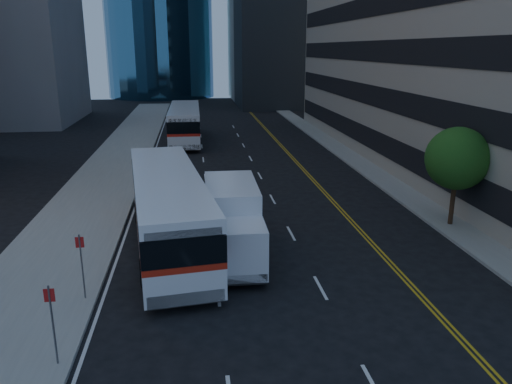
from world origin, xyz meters
The scene contains 7 objects.
ground centered at (0.00, 0.00, 0.00)m, with size 160.00×160.00×0.00m, color black.
sidewalk_west centered at (-10.50, 25.00, 0.07)m, with size 5.00×90.00×0.15m, color gray.
sidewalk_east centered at (9.00, 25.00, 0.07)m, with size 2.00×90.00×0.15m, color gray.
street_tree centered at (9.00, 8.00, 3.64)m, with size 3.20×3.20×5.10m.
bus_front centered at (-5.53, 7.18, 1.89)m, with size 4.63×13.71×3.47m.
bus_rear centered at (-5.07, 34.99, 1.87)m, with size 3.01×13.30×3.43m.
box_truck centered at (-2.65, 5.42, 1.69)m, with size 2.41×6.72×3.20m.
Camera 1 is at (-4.21, -15.25, 9.01)m, focal length 35.00 mm.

